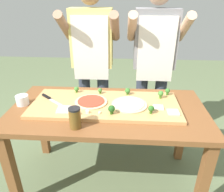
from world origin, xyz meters
TOP-DOWN VIEW (x-y plane):
  - ground_plane at (0.00, 0.00)m, footprint 8.00×8.00m
  - prep_table at (0.00, 0.00)m, footprint 1.54×0.77m
  - cutting_board at (-0.02, 0.03)m, footprint 1.16×0.48m
  - chefs_knife at (-0.49, 0.07)m, footprint 0.24×0.20m
  - pizza_whole_white_garlic at (0.17, 0.01)m, footprint 0.28×0.28m
  - pizza_whole_tomato_red at (-0.14, 0.03)m, footprint 0.26×0.26m
  - pizza_slice_far_left at (0.49, -0.09)m, footprint 0.09×0.09m
  - pizza_slice_center at (-0.32, -0.11)m, footprint 0.12×0.12m
  - pizza_slice_near_left at (0.39, -0.03)m, footprint 0.08×0.08m
  - broccoli_floret_front_mid at (-0.08, 0.20)m, footprint 0.04×0.04m
  - broccoli_floret_center_right at (0.49, 0.21)m, footprint 0.04×0.04m
  - broccoli_floret_center_left at (0.15, 0.20)m, footprint 0.05×0.05m
  - broccoli_floret_front_right at (0.04, -0.13)m, footprint 0.05×0.05m
  - broccoli_floret_back_mid at (-0.29, 0.21)m, footprint 0.04×0.04m
  - broccoli_floret_back_right at (0.32, -0.11)m, footprint 0.04×0.04m
  - broccoli_floret_front_left at (0.43, 0.15)m, footprint 0.04×0.04m
  - cheese_crumble_a at (-0.05, -0.13)m, footprint 0.02×0.02m
  - cheese_crumble_b at (-0.20, -0.16)m, footprint 0.03×0.03m
  - cheese_crumble_c at (-0.14, -0.13)m, footprint 0.02×0.02m
  - flour_cup at (-0.69, 0.01)m, footprint 0.10×0.10m
  - sauce_jar at (-0.19, -0.28)m, footprint 0.08×0.08m
  - cook_left at (-0.21, 0.62)m, footprint 0.54×0.39m
  - cook_right at (0.41, 0.62)m, footprint 0.54×0.39m

SIDE VIEW (x-z plane):
  - ground_plane at x=0.00m, z-range 0.00..0.00m
  - prep_table at x=0.00m, z-range 0.27..1.03m
  - cutting_board at x=-0.02m, z-range 0.76..0.78m
  - chefs_knife at x=-0.49m, z-range 0.78..0.80m
  - pizza_slice_far_left at x=0.49m, z-range 0.78..0.80m
  - pizza_slice_center at x=-0.32m, z-range 0.78..0.80m
  - pizza_slice_near_left at x=0.39m, z-range 0.78..0.80m
  - cheese_crumble_a at x=-0.05m, z-range 0.78..0.80m
  - pizza_whole_white_garlic at x=0.17m, z-range 0.78..0.80m
  - pizza_whole_tomato_red at x=-0.14m, z-range 0.78..0.80m
  - flour_cup at x=-0.69m, z-range 0.75..0.83m
  - cheese_crumble_b at x=-0.20m, z-range 0.78..0.81m
  - cheese_crumble_c at x=-0.14m, z-range 0.78..0.81m
  - broccoli_floret_front_mid at x=-0.08m, z-range 0.79..0.84m
  - broccoli_floret_back_mid at x=-0.29m, z-range 0.79..0.84m
  - broccoli_floret_center_left at x=0.15m, z-range 0.79..0.85m
  - broccoli_floret_back_right at x=0.32m, z-range 0.79..0.85m
  - broccoli_floret_center_right at x=0.49m, z-range 0.79..0.85m
  - broccoli_floret_front_right at x=0.04m, z-range 0.79..0.86m
  - broccoli_floret_front_left at x=0.43m, z-range 0.79..0.86m
  - sauce_jar at x=-0.19m, z-range 0.76..0.91m
  - cook_left at x=-0.21m, z-range 0.16..1.83m
  - cook_right at x=0.41m, z-range 0.16..1.83m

